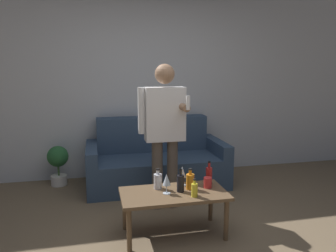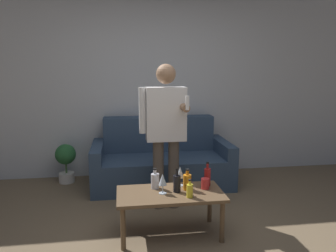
# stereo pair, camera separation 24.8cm
# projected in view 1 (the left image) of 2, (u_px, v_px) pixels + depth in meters

# --- Properties ---
(wall_back) EXTENTS (8.00, 0.06, 2.70)m
(wall_back) POSITION_uv_depth(u_px,v_px,m) (145.00, 81.00, 4.65)
(wall_back) COLOR silver
(wall_back) RESTS_ON ground_plane
(couch) EXTENTS (1.80, 0.89, 0.87)m
(couch) POSITION_uv_depth(u_px,v_px,m) (156.00, 161.00, 4.39)
(couch) COLOR #334760
(couch) RESTS_ON ground_plane
(coffee_table) EXTENTS (0.97, 0.51, 0.41)m
(coffee_table) POSITION_uv_depth(u_px,v_px,m) (174.00, 197.00, 3.00)
(coffee_table) COLOR brown
(coffee_table) RESTS_ON ground_plane
(bottle_orange) EXTENTS (0.06, 0.06, 0.16)m
(bottle_orange) POSITION_uv_depth(u_px,v_px,m) (194.00, 190.00, 2.88)
(bottle_orange) COLOR yellow
(bottle_orange) RESTS_ON coffee_table
(bottle_green) EXTENTS (0.07, 0.07, 0.22)m
(bottle_green) POSITION_uv_depth(u_px,v_px,m) (181.00, 183.00, 2.99)
(bottle_green) COLOR black
(bottle_green) RESTS_ON coffee_table
(bottle_dark) EXTENTS (0.08, 0.08, 0.19)m
(bottle_dark) POSITION_uv_depth(u_px,v_px,m) (158.00, 181.00, 3.07)
(bottle_dark) COLOR silver
(bottle_dark) RESTS_ON coffee_table
(bottle_yellow) EXTENTS (0.08, 0.08, 0.20)m
(bottle_yellow) POSITION_uv_depth(u_px,v_px,m) (190.00, 181.00, 3.06)
(bottle_yellow) COLOR orange
(bottle_yellow) RESTS_ON coffee_table
(bottle_red) EXTENTS (0.06, 0.06, 0.23)m
(bottle_red) POSITION_uv_depth(u_px,v_px,m) (209.00, 175.00, 3.18)
(bottle_red) COLOR #B21E1E
(bottle_red) RESTS_ON coffee_table
(wine_glass_near) EXTENTS (0.07, 0.07, 0.18)m
(wine_glass_near) POSITION_uv_depth(u_px,v_px,m) (167.00, 180.00, 2.94)
(wine_glass_near) COLOR silver
(wine_glass_near) RESTS_ON coffee_table
(wine_glass_far) EXTENTS (0.07, 0.07, 0.19)m
(wine_glass_far) POSITION_uv_depth(u_px,v_px,m) (182.00, 172.00, 3.15)
(wine_glass_far) COLOR silver
(wine_glass_far) RESTS_ON coffee_table
(cup_on_table) EXTENTS (0.08, 0.08, 0.10)m
(cup_on_table) POSITION_uv_depth(u_px,v_px,m) (208.00, 183.00, 3.10)
(cup_on_table) COLOR red
(cup_on_table) RESTS_ON coffee_table
(person_standing_front) EXTENTS (0.50, 0.41, 1.58)m
(person_standing_front) POSITION_uv_depth(u_px,v_px,m) (164.00, 126.00, 3.51)
(person_standing_front) COLOR brown
(person_standing_front) RESTS_ON ground_plane
(potted_plant) EXTENTS (0.27, 0.27, 0.53)m
(potted_plant) POSITION_uv_depth(u_px,v_px,m) (58.00, 162.00, 4.31)
(potted_plant) COLOR silver
(potted_plant) RESTS_ON ground_plane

